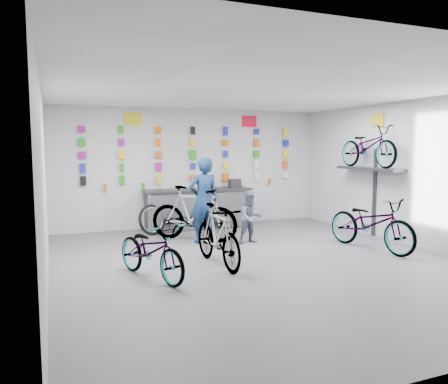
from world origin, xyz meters
name	(u,v)px	position (x,y,z in m)	size (l,w,h in m)	color
floor	(262,263)	(0.00, 0.00, 0.00)	(8.00, 8.00, 0.00)	#4E4D52
ceiling	(263,90)	(0.00, 0.00, 3.00)	(8.00, 8.00, 0.00)	white
wall_back	(192,168)	(0.00, 4.00, 1.50)	(7.00, 7.00, 0.00)	silver
wall_left	(44,185)	(-3.50, 0.00, 1.50)	(8.00, 8.00, 0.00)	silver
wall_right	(417,174)	(3.50, 0.00, 1.50)	(8.00, 8.00, 0.00)	silver
counter	(198,209)	(0.00, 3.54, 0.49)	(2.70, 0.66, 1.00)	black
merch_wall	(196,157)	(0.07, 3.93, 1.79)	(5.57, 0.08, 1.57)	black
wall_bracket	(370,172)	(3.33, 1.20, 1.46)	(0.39, 1.90, 2.00)	#333338
sign_left	(133,119)	(-1.50, 3.98, 2.72)	(0.42, 0.02, 0.30)	yellow
sign_right	(249,121)	(1.60, 3.98, 2.72)	(0.42, 0.02, 0.30)	red
sign_side	(377,120)	(3.48, 1.20, 2.65)	(0.02, 0.40, 0.30)	yellow
bike_left	(151,250)	(-2.00, -0.17, 0.45)	(0.59, 1.71, 0.90)	gray
bike_center	(218,236)	(-0.79, 0.12, 0.53)	(0.50, 1.77, 1.07)	gray
bike_right	(371,223)	(2.48, 0.12, 0.54)	(0.71, 2.04, 1.07)	gray
bike_service	(194,213)	(-0.55, 2.21, 0.60)	(0.56, 2.00, 1.20)	gray
bike_wall	(368,146)	(3.25, 1.20, 2.05)	(0.63, 1.80, 0.95)	gray
clerk	(204,200)	(-0.40, 1.96, 0.91)	(0.67, 0.44, 1.83)	#112848
customer	(251,218)	(0.50, 1.52, 0.55)	(0.53, 0.42, 1.10)	#51596D
spare_wheel	(152,220)	(-1.25, 3.17, 0.36)	(0.76, 0.48, 0.73)	black
register	(235,183)	(0.99, 3.55, 1.11)	(0.28, 0.30, 0.22)	black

